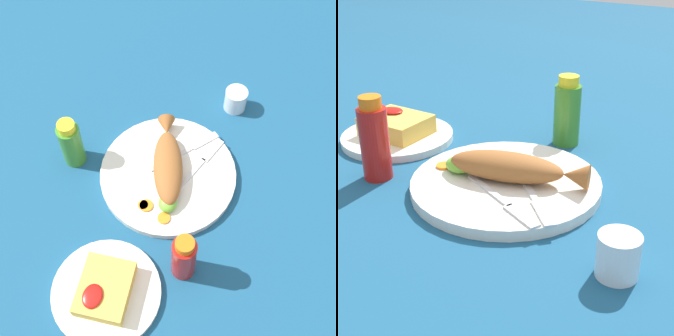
# 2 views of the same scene
# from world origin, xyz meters

# --- Properties ---
(ground_plane) EXTENTS (4.00, 4.00, 0.00)m
(ground_plane) POSITION_xyz_m (0.00, 0.00, 0.00)
(ground_plane) COLOR navy
(main_plate) EXTENTS (0.31, 0.31, 0.02)m
(main_plate) POSITION_xyz_m (0.00, 0.00, 0.01)
(main_plate) COLOR silver
(main_plate) RESTS_ON ground_plane
(fried_fish) EXTENTS (0.23, 0.11, 0.05)m
(fried_fish) POSITION_xyz_m (-0.01, -0.00, 0.04)
(fried_fish) COLOR #935628
(fried_fish) RESTS_ON main_plate
(fork_near) EXTENTS (0.14, 0.14, 0.00)m
(fork_near) POSITION_xyz_m (-0.07, 0.03, 0.02)
(fork_near) COLOR silver
(fork_near) RESTS_ON main_plate
(fork_far) EXTENTS (0.17, 0.09, 0.00)m
(fork_far) POSITION_xyz_m (-0.04, 0.07, 0.02)
(fork_far) COLOR silver
(fork_far) RESTS_ON main_plate
(carrot_slice_near) EXTENTS (0.02, 0.02, 0.00)m
(carrot_slice_near) POSITION_xyz_m (0.09, -0.03, 0.02)
(carrot_slice_near) COLOR orange
(carrot_slice_near) RESTS_ON main_plate
(carrot_slice_mid) EXTENTS (0.03, 0.03, 0.00)m
(carrot_slice_mid) POSITION_xyz_m (0.09, -0.03, 0.02)
(carrot_slice_mid) COLOR orange
(carrot_slice_mid) RESTS_ON main_plate
(carrot_slice_far) EXTENTS (0.03, 0.03, 0.00)m
(carrot_slice_far) POSITION_xyz_m (0.11, 0.02, 0.02)
(carrot_slice_far) COLOR orange
(carrot_slice_far) RESTS_ON main_plate
(lime_wedge_main) EXTENTS (0.05, 0.04, 0.03)m
(lime_wedge_main) POSITION_xyz_m (0.08, 0.02, 0.03)
(lime_wedge_main) COLOR #6BB233
(lime_wedge_main) RESTS_ON main_plate
(hot_sauce_bottle_red) EXTENTS (0.05, 0.05, 0.14)m
(hot_sauce_bottle_red) POSITION_xyz_m (0.21, 0.08, 0.07)
(hot_sauce_bottle_red) COLOR #B21914
(hot_sauce_bottle_red) RESTS_ON ground_plane
(hot_sauce_bottle_green) EXTENTS (0.05, 0.05, 0.14)m
(hot_sauce_bottle_green) POSITION_xyz_m (0.00, -0.22, 0.06)
(hot_sauce_bottle_green) COLOR #3D8428
(hot_sauce_bottle_green) RESTS_ON ground_plane
(salt_cup) EXTENTS (0.05, 0.05, 0.06)m
(salt_cup) POSITION_xyz_m (-0.23, 0.12, 0.02)
(salt_cup) COLOR silver
(salt_cup) RESTS_ON ground_plane
(side_plate_fries) EXTENTS (0.22, 0.22, 0.01)m
(side_plate_fries) POSITION_xyz_m (0.29, -0.06, 0.01)
(side_plate_fries) COLOR silver
(side_plate_fries) RESTS_ON ground_plane
(fries_pile) EXTENTS (0.12, 0.10, 0.04)m
(fries_pile) POSITION_xyz_m (0.29, -0.06, 0.03)
(fries_pile) COLOR gold
(fries_pile) RESTS_ON side_plate_fries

